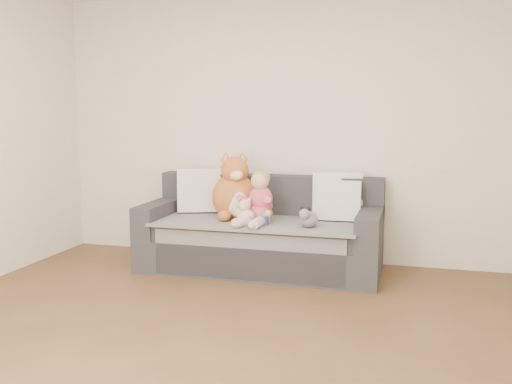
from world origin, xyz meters
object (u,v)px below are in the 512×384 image
teddy_bear (245,214)px  plush_cat (235,193)px  sippy_cup (265,219)px  toddler (259,201)px  sofa (261,236)px

teddy_bear → plush_cat: bearing=139.7°
plush_cat → sippy_cup: plush_cat is taller
toddler → plush_cat: bearing=155.9°
sofa → plush_cat: (-0.25, -0.03, 0.40)m
plush_cat → sippy_cup: bearing=-60.6°
plush_cat → teddy_bear: bearing=-82.5°
sippy_cup → plush_cat: bearing=144.3°
sofa → sippy_cup: bearing=-69.8°
sofa → sippy_cup: 0.37m
sofa → plush_cat: 0.47m
sofa → sippy_cup: size_ratio=20.87×
teddy_bear → sippy_cup: size_ratio=2.36×
toddler → teddy_bear: 0.17m
toddler → teddy_bear: toddler is taller
sofa → plush_cat: bearing=-173.8°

